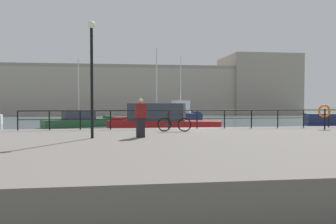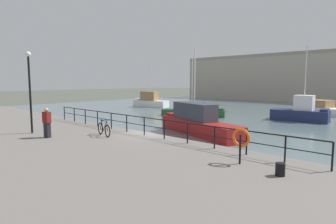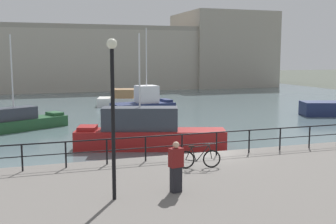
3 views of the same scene
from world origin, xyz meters
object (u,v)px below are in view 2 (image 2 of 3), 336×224
life_ring_stand (241,139)px  standing_person (47,122)px  moored_cabin_cruiser (150,101)px  moored_harbor_tender (301,112)px  moored_white_yacht (324,109)px  mooring_bollard (280,169)px  moored_small_launch (193,111)px  quay_lamp_post (30,82)px  parked_bicycle (104,129)px  moored_green_narrowboat (197,122)px

life_ring_stand → standing_person: standing_person is taller
moored_cabin_cruiser → moored_harbor_tender: bearing=165.1°
moored_white_yacht → moored_cabin_cruiser: 25.10m
moored_white_yacht → standing_person: size_ratio=4.10×
moored_white_yacht → moored_harbor_tender: moored_harbor_tender is taller
mooring_bollard → standing_person: size_ratio=0.26×
moored_small_launch → moored_harbor_tender: moored_harbor_tender is taller
moored_harbor_tender → mooring_bollard: size_ratio=18.18×
moored_white_yacht → quay_lamp_post: quay_lamp_post is taller
life_ring_stand → standing_person: 10.89m
parked_bicycle → moored_green_narrowboat: bearing=99.7°
standing_person → moored_cabin_cruiser: bearing=23.8°
mooring_bollard → quay_lamp_post: (-14.23, -2.58, 2.92)m
moored_white_yacht → moored_harbor_tender: size_ratio=0.87×
moored_cabin_cruiser → moored_small_launch: 13.42m
parked_bicycle → quay_lamp_post: quay_lamp_post is taller
moored_green_narrowboat → life_ring_stand: bearing=153.2°
moored_green_narrowboat → quay_lamp_post: (-4.18, -11.21, 3.24)m
moored_harbor_tender → parked_bicycle: 22.63m
mooring_bollard → parked_bicycle: bearing=-179.9°
parked_bicycle → standing_person: standing_person is taller
moored_white_yacht → parked_bicycle: bearing=-82.2°
moored_cabin_cruiser → mooring_bollard: moored_cabin_cruiser is taller
moored_green_narrowboat → moored_cabin_cruiser: size_ratio=1.32×
moored_harbor_tender → mooring_bollard: bearing=-80.9°
moored_green_narrowboat → moored_small_launch: bearing=-32.9°
mooring_bollard → moored_green_narrowboat: bearing=139.4°
moored_harbor_tender → mooring_bollard: (6.46, -22.27, 0.35)m
moored_cabin_cruiser → life_ring_stand: 35.92m
parked_bicycle → quay_lamp_post: size_ratio=0.35×
moored_small_launch → mooring_bollard: size_ratio=17.29×
standing_person → moored_white_yacht: bearing=-22.2°
moored_green_narrowboat → life_ring_stand: 11.81m
parked_bicycle → quay_lamp_post: (-3.91, -2.56, 2.75)m
moored_small_launch → moored_harbor_tender: 11.93m
moored_green_narrowboat → quay_lamp_post: bearing=87.3°
parked_bicycle → quay_lamp_post: bearing=-135.3°
moored_cabin_cruiser → moored_white_yacht: bearing=-176.4°
parked_bicycle → life_ring_stand: size_ratio=1.25×
mooring_bollard → quay_lamp_post: bearing=-169.7°
life_ring_stand → standing_person: size_ratio=0.83×
moored_green_narrowboat → moored_harbor_tender: 14.11m
quay_lamp_post → standing_person: size_ratio=2.93×
parked_bicycle → standing_person: bearing=-115.0°
parked_bicycle → moored_harbor_tender: bearing=91.6°
moored_cabin_cruiser → quay_lamp_post: bearing=107.7°
moored_white_yacht → moored_green_narrowboat: bearing=-84.5°
life_ring_stand → quay_lamp_post: quay_lamp_post is taller
moored_green_narrowboat → life_ring_stand: moored_green_narrowboat is taller
moored_harbor_tender → life_ring_stand: size_ratio=5.73×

